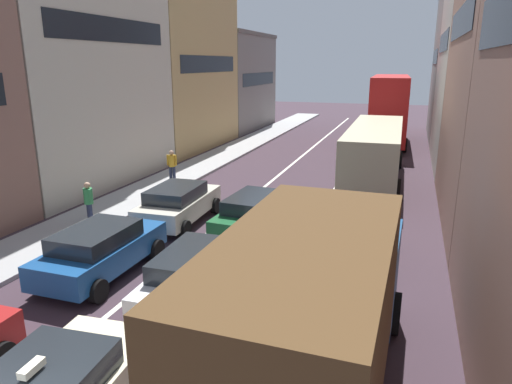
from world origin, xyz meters
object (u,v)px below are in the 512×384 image
wagon_left_lane_second (101,249)px  bus_mid_queue_primary (375,149)px  pedestrian_far_sidewalk (172,164)px  removalist_box_truck (316,307)px  sedan_left_lane_third (178,203)px  sedan_centre_lane_second (199,274)px  hatchback_centre_lane_third (256,213)px  sedan_right_lane_behind_truck (342,235)px  bus_far_queue_secondary (389,107)px  pedestrian_mid_sidewalk (89,200)px

wagon_left_lane_second → bus_mid_queue_primary: 15.27m
bus_mid_queue_primary → pedestrian_far_sidewalk: bearing=107.3°
removalist_box_truck → bus_mid_queue_primary: (-0.37, 17.12, -0.21)m
sedan_left_lane_third → pedestrian_far_sidewalk: (-3.31, 5.67, 0.15)m
sedan_centre_lane_second → bus_mid_queue_primary: 14.72m
hatchback_centre_lane_third → pedestrian_far_sidewalk: (-6.54, 5.90, 0.15)m
sedan_left_lane_third → removalist_box_truck: bearing=-141.6°
hatchback_centre_lane_third → sedan_left_lane_third: size_ratio=1.01×
removalist_box_truck → pedestrian_far_sidewalk: 17.28m
sedan_left_lane_third → sedan_right_lane_behind_truck: 6.61m
hatchback_centre_lane_third → bus_mid_queue_primary: 9.80m
bus_far_queue_secondary → sedan_centre_lane_second: bearing=171.2°
bus_far_queue_secondary → pedestrian_mid_sidewalk: size_ratio=6.37×
wagon_left_lane_second → bus_mid_queue_primary: size_ratio=0.41×
sedan_right_lane_behind_truck → bus_far_queue_secondary: 22.74m
wagon_left_lane_second → sedan_left_lane_third: size_ratio=0.99×
sedan_right_lane_behind_truck → bus_mid_queue_primary: bus_mid_queue_primary is taller
bus_mid_queue_primary → bus_far_queue_secondary: 12.32m
sedan_left_lane_third → pedestrian_far_sidewalk: bearing=28.4°
wagon_left_lane_second → bus_far_queue_secondary: bearing=-13.8°
sedan_centre_lane_second → pedestrian_far_sidewalk: bearing=29.5°
removalist_box_truck → sedan_centre_lane_second: bearing=53.0°
sedan_centre_lane_second → wagon_left_lane_second: size_ratio=1.01×
hatchback_centre_lane_third → pedestrian_far_sidewalk: bearing=51.8°
sedan_left_lane_third → sedan_right_lane_behind_truck: size_ratio=1.01×
bus_mid_queue_primary → hatchback_centre_lane_third: bearing=159.0°
sedan_right_lane_behind_truck → pedestrian_far_sidewalk: bearing=53.3°
sedan_left_lane_third → bus_mid_queue_primary: bus_mid_queue_primary is taller
hatchback_centre_lane_third → sedan_right_lane_behind_truck: 3.45m
removalist_box_truck → sedan_left_lane_third: size_ratio=1.78×
sedan_left_lane_third → bus_mid_queue_primary: bearing=-38.2°
bus_mid_queue_primary → pedestrian_far_sidewalk: size_ratio=6.35×
sedan_centre_lane_second → hatchback_centre_lane_third: 5.19m
wagon_left_lane_second → pedestrian_far_sidewalk: size_ratio=2.60×
removalist_box_truck → bus_mid_queue_primary: size_ratio=0.74×
bus_mid_queue_primary → wagon_left_lane_second: bearing=153.6°
sedan_centre_lane_second → pedestrian_far_sidewalk: pedestrian_far_sidewalk is taller
hatchback_centre_lane_third → sedan_right_lane_behind_truck: size_ratio=1.02×
sedan_left_lane_third → hatchback_centre_lane_third: bearing=-95.9°
removalist_box_truck → pedestrian_far_sidewalk: (-10.25, 13.87, -1.03)m
sedan_centre_lane_second → bus_far_queue_secondary: size_ratio=0.41×
removalist_box_truck → wagon_left_lane_second: bearing=65.2°
sedan_centre_lane_second → sedan_left_lane_third: size_ratio=1.00×
sedan_centre_lane_second → bus_far_queue_secondary: 26.88m
sedan_left_lane_third → sedan_right_lane_behind_truck: (6.45, -1.45, 0.00)m
sedan_left_lane_third → pedestrian_mid_sidewalk: size_ratio=2.62×
removalist_box_truck → sedan_right_lane_behind_truck: 6.87m
wagon_left_lane_second → sedan_right_lane_behind_truck: (6.42, 3.38, 0.00)m
wagon_left_lane_second → bus_far_queue_secondary: (6.56, 26.03, 2.03)m
bus_far_queue_secondary → sedan_right_lane_behind_truck: bearing=177.6°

